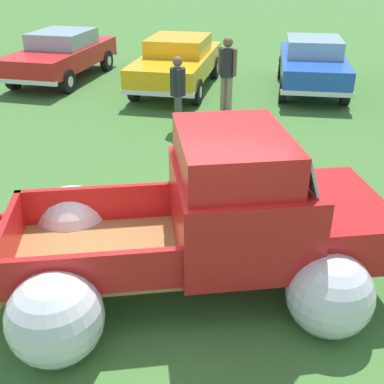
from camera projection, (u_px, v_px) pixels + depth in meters
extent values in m
plane|color=#3D6B2D|center=(183.00, 283.00, 5.74)|extent=(80.00, 80.00, 0.00)
cylinder|color=black|center=(280.00, 214.00, 6.50)|extent=(0.79, 0.41, 0.76)
cylinder|color=silver|center=(280.00, 214.00, 6.50)|extent=(0.39, 0.31, 0.34)
cylinder|color=black|center=(328.00, 295.00, 4.96)|extent=(0.79, 0.41, 0.76)
cylinder|color=silver|center=(328.00, 295.00, 4.96)|extent=(0.39, 0.31, 0.34)
cylinder|color=black|center=(74.00, 227.00, 6.18)|extent=(0.79, 0.41, 0.76)
cylinder|color=silver|center=(74.00, 227.00, 6.18)|extent=(0.39, 0.31, 0.34)
cylinder|color=black|center=(57.00, 319.00, 4.65)|extent=(0.79, 0.41, 0.76)
cylinder|color=silver|center=(57.00, 319.00, 4.65)|extent=(0.39, 0.31, 0.34)
sphere|color=silver|center=(73.00, 221.00, 6.20)|extent=(1.17, 1.17, 0.96)
sphere|color=silver|center=(55.00, 318.00, 4.58)|extent=(1.17, 1.17, 0.96)
cube|color=olive|center=(100.00, 253.00, 5.39)|extent=(2.37, 2.01, 0.04)
cube|color=red|center=(101.00, 204.00, 5.92)|extent=(2.00, 0.60, 0.50)
cube|color=red|center=(95.00, 275.00, 4.64)|extent=(2.00, 0.60, 0.50)
cube|color=red|center=(185.00, 230.00, 5.39)|extent=(0.47, 1.51, 0.50)
cube|color=red|center=(8.00, 242.00, 5.17)|extent=(0.47, 1.51, 0.50)
cube|color=red|center=(239.00, 209.00, 5.36)|extent=(1.84, 2.01, 0.95)
cube|color=red|center=(233.00, 153.00, 5.02)|extent=(1.50, 1.78, 0.45)
cube|color=#8CADB7|center=(291.00, 152.00, 5.11)|extent=(0.52, 1.45, 0.38)
cube|color=red|center=(325.00, 218.00, 5.57)|extent=(1.62, 1.89, 0.55)
sphere|color=silver|center=(280.00, 210.00, 6.51)|extent=(1.12, 1.12, 0.92)
sphere|color=silver|center=(330.00, 294.00, 4.92)|extent=(1.12, 1.12, 0.92)
cube|color=silver|center=(363.00, 239.00, 5.78)|extent=(0.62, 1.95, 0.14)
sphere|color=red|center=(2.00, 217.00, 5.89)|extent=(0.13, 0.13, 0.11)
cylinder|color=black|center=(67.00, 81.00, 13.18)|extent=(0.27, 0.68, 0.66)
cylinder|color=silver|center=(67.00, 81.00, 13.18)|extent=(0.24, 0.32, 0.30)
cylinder|color=black|center=(13.00, 78.00, 13.52)|extent=(0.27, 0.68, 0.66)
cylinder|color=silver|center=(13.00, 78.00, 13.52)|extent=(0.24, 0.32, 0.30)
cylinder|color=black|center=(107.00, 61.00, 15.62)|extent=(0.27, 0.68, 0.66)
cylinder|color=silver|center=(107.00, 61.00, 15.62)|extent=(0.24, 0.32, 0.30)
cylinder|color=black|center=(60.00, 58.00, 15.97)|extent=(0.27, 0.68, 0.66)
cylinder|color=silver|center=(60.00, 58.00, 15.97)|extent=(0.24, 0.32, 0.30)
cube|color=red|center=(62.00, 56.00, 14.40)|extent=(2.26, 4.59, 0.55)
cube|color=#8CADB7|center=(62.00, 38.00, 14.32)|extent=(1.76, 2.01, 0.45)
cube|color=silver|center=(92.00, 51.00, 16.39)|extent=(1.87, 0.29, 0.12)
cube|color=silver|center=(25.00, 82.00, 12.64)|extent=(1.87, 0.29, 0.12)
cylinder|color=black|center=(197.00, 92.00, 12.21)|extent=(0.25, 0.67, 0.66)
cylinder|color=silver|center=(197.00, 92.00, 12.21)|extent=(0.23, 0.31, 0.30)
cylinder|color=black|center=(134.00, 88.00, 12.52)|extent=(0.25, 0.67, 0.66)
cylinder|color=silver|center=(134.00, 88.00, 12.52)|extent=(0.23, 0.31, 0.30)
cylinder|color=black|center=(215.00, 67.00, 14.72)|extent=(0.25, 0.67, 0.66)
cylinder|color=silver|center=(215.00, 67.00, 14.72)|extent=(0.23, 0.31, 0.30)
cylinder|color=black|center=(162.00, 65.00, 15.03)|extent=(0.25, 0.67, 0.66)
cylinder|color=silver|center=(162.00, 65.00, 15.03)|extent=(0.23, 0.31, 0.30)
cube|color=#F2A819|center=(177.00, 64.00, 13.45)|extent=(2.15, 4.63, 0.55)
cube|color=#F2A819|center=(179.00, 45.00, 13.37)|extent=(1.72, 2.01, 0.45)
cube|color=silver|center=(193.00, 57.00, 15.49)|extent=(1.89, 0.24, 0.12)
cube|color=silver|center=(157.00, 93.00, 11.64)|extent=(1.89, 0.24, 0.12)
cylinder|color=black|center=(345.00, 92.00, 12.18)|extent=(0.22, 0.66, 0.66)
cylinder|color=silver|center=(345.00, 92.00, 12.18)|extent=(0.22, 0.30, 0.30)
cylinder|color=black|center=(283.00, 90.00, 12.40)|extent=(0.22, 0.66, 0.66)
cylinder|color=silver|center=(283.00, 90.00, 12.40)|extent=(0.22, 0.30, 0.30)
cylinder|color=black|center=(334.00, 69.00, 14.50)|extent=(0.22, 0.66, 0.66)
cylinder|color=silver|center=(334.00, 69.00, 14.50)|extent=(0.22, 0.30, 0.30)
cylinder|color=black|center=(282.00, 67.00, 14.72)|extent=(0.22, 0.66, 0.66)
cylinder|color=silver|center=(282.00, 67.00, 14.72)|extent=(0.22, 0.30, 0.30)
cube|color=blue|center=(312.00, 65.00, 13.28)|extent=(1.82, 4.17, 0.55)
cube|color=#8CADB7|center=(314.00, 46.00, 13.19)|extent=(1.52, 1.77, 0.45)
cube|color=silver|center=(307.00, 60.00, 15.17)|extent=(1.78, 0.14, 0.12)
cube|color=silver|center=(317.00, 94.00, 11.62)|extent=(1.78, 0.14, 0.12)
cylinder|color=#4C4742|center=(179.00, 113.00, 10.42)|extent=(0.18, 0.18, 0.78)
cylinder|color=#4C4742|center=(178.00, 111.00, 10.57)|extent=(0.18, 0.18, 0.78)
cylinder|color=#26262B|center=(178.00, 82.00, 10.18)|extent=(0.41, 0.41, 0.59)
cylinder|color=#26262B|center=(179.00, 83.00, 9.97)|extent=(0.11, 0.11, 0.56)
cylinder|color=#26262B|center=(177.00, 78.00, 10.36)|extent=(0.11, 0.11, 0.56)
sphere|color=brown|center=(177.00, 61.00, 9.98)|extent=(0.26, 0.26, 0.21)
cylinder|color=gray|center=(223.00, 94.00, 11.64)|extent=(0.21, 0.21, 0.88)
cylinder|color=gray|center=(229.00, 95.00, 11.54)|extent=(0.21, 0.21, 0.88)
cylinder|color=#26262B|center=(227.00, 63.00, 11.24)|extent=(0.47, 0.47, 0.66)
cylinder|color=brown|center=(220.00, 60.00, 11.35)|extent=(0.12, 0.12, 0.63)
cylinder|color=brown|center=(235.00, 63.00, 11.10)|extent=(0.12, 0.12, 0.63)
sphere|color=brown|center=(228.00, 42.00, 11.02)|extent=(0.33, 0.33, 0.24)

